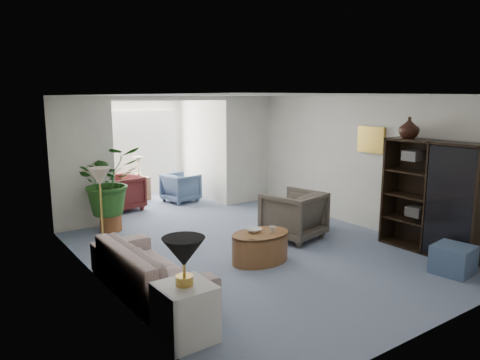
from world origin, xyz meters
TOP-DOWN VIEW (x-y plane):
  - floor at (0.00, 0.00)m, footprint 6.00×6.00m
  - sunroom_floor at (0.00, 4.10)m, footprint 2.60×2.60m
  - back_pier_left at (-1.90, 3.00)m, footprint 1.20×0.12m
  - back_pier_right at (1.90, 3.00)m, footprint 1.20×0.12m
  - back_header at (0.00, 3.00)m, footprint 2.60×0.12m
  - window_pane at (0.00, 5.18)m, footprint 2.20×0.02m
  - window_blinds at (0.00, 5.15)m, footprint 2.20×0.02m
  - framed_picture at (2.46, -0.10)m, footprint 0.04×0.50m
  - sofa at (-2.07, -0.31)m, footprint 0.87×2.15m
  - end_table at (-2.27, -1.66)m, footprint 0.55×0.55m
  - table_lamp at (-2.27, -1.66)m, footprint 0.44×0.44m
  - floor_lamp at (-2.10, 1.42)m, footprint 0.36×0.36m
  - coffee_table at (-0.26, -0.31)m, footprint 1.18×1.18m
  - coffee_bowl at (-0.31, -0.21)m, footprint 0.28×0.28m
  - coffee_cup at (-0.11, -0.41)m, footprint 0.14×0.14m
  - wingback_chair at (0.92, 0.28)m, footprint 1.10×1.12m
  - side_table_dark at (1.62, 0.58)m, footprint 0.51×0.43m
  - entertainment_cabinet at (2.23, -1.53)m, footprint 0.43×1.63m
  - cabinet_urn at (2.23, -1.03)m, footprint 0.33×0.33m
  - ottoman at (1.71, -2.25)m, footprint 0.57×0.57m
  - plant_pot at (-1.57, 2.58)m, footprint 0.40×0.40m
  - house_plant at (-1.57, 2.58)m, footprint 1.15×0.99m
  - sunroom_chair_blue at (0.64, 3.98)m, footprint 0.87×0.85m
  - sunroom_chair_maroon at (-0.86, 3.98)m, footprint 0.99×0.97m
  - sunroom_table at (-0.11, 4.73)m, footprint 0.51×0.43m
  - shelf_clutter at (2.18, -1.62)m, footprint 0.30×1.03m

SIDE VIEW (x-z plane):
  - floor at x=0.00m, z-range 0.00..0.00m
  - sunroom_floor at x=0.00m, z-range 0.00..0.00m
  - plant_pot at x=-1.57m, z-range 0.00..0.32m
  - ottoman at x=1.71m, z-range 0.00..0.40m
  - coffee_table at x=-0.26m, z-range 0.00..0.45m
  - sunroom_table at x=-0.11m, z-range 0.00..0.55m
  - side_table_dark at x=1.62m, z-range 0.00..0.56m
  - end_table at x=-2.27m, z-range 0.00..0.60m
  - sofa at x=-2.07m, z-range 0.00..0.62m
  - sunroom_chair_blue at x=0.64m, z-range 0.00..0.68m
  - sunroom_chair_maroon at x=-0.86m, z-range 0.00..0.78m
  - wingback_chair at x=0.92m, z-range 0.00..0.85m
  - coffee_bowl at x=-0.31m, z-range 0.45..0.51m
  - coffee_cup at x=-0.11m, z-range 0.45..0.55m
  - entertainment_cabinet at x=2.23m, z-range 0.00..1.81m
  - table_lamp at x=-2.27m, z-range 0.80..1.10m
  - house_plant at x=-1.57m, z-range 0.32..1.60m
  - shelf_clutter at x=2.18m, z-range 0.56..1.62m
  - back_pier_left at x=-1.90m, z-range 0.00..2.50m
  - back_pier_right at x=1.90m, z-range 0.00..2.50m
  - floor_lamp at x=-2.10m, z-range 1.11..1.39m
  - window_pane at x=0.00m, z-range 0.65..2.15m
  - window_blinds at x=0.00m, z-range 0.65..2.15m
  - framed_picture at x=2.46m, z-range 1.50..1.90m
  - cabinet_urn at x=2.23m, z-range 1.81..2.15m
  - back_header at x=0.00m, z-range 2.40..2.50m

